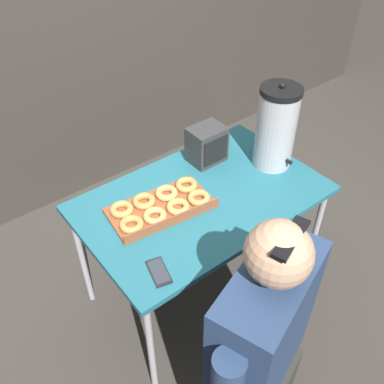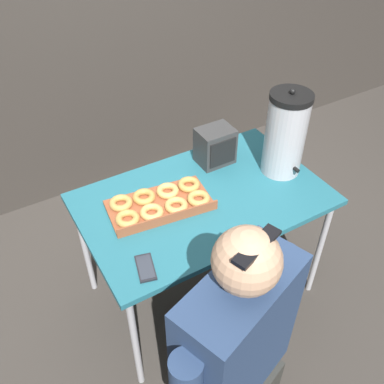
# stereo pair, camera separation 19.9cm
# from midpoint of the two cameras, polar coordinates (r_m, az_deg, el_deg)

# --- Properties ---
(ground_plane) EXTENTS (12.00, 12.00, 0.00)m
(ground_plane) POSITION_cam_midpoint_polar(r_m,az_deg,el_deg) (2.58, 3.49, -12.71)
(ground_plane) COLOR #3D3833
(back_wall) EXTENTS (6.00, 0.11, 2.53)m
(back_wall) POSITION_cam_midpoint_polar(r_m,az_deg,el_deg) (2.80, -11.14, 23.46)
(back_wall) COLOR #38332D
(back_wall) RESTS_ON ground
(folding_table) EXTENTS (1.17, 0.74, 0.71)m
(folding_table) POSITION_cam_midpoint_polar(r_m,az_deg,el_deg) (2.09, 4.21, -1.85)
(folding_table) COLOR #236675
(folding_table) RESTS_ON ground
(donut_box) EXTENTS (0.51, 0.31, 0.05)m
(donut_box) POSITION_cam_midpoint_polar(r_m,az_deg,el_deg) (1.99, -1.44, -1.59)
(donut_box) COLOR brown
(donut_box) RESTS_ON folding_table
(coffee_urn) EXTENTS (0.20, 0.23, 0.46)m
(coffee_urn) POSITION_cam_midpoint_polar(r_m,az_deg,el_deg) (2.16, 14.97, 7.40)
(coffee_urn) COLOR #B7B7BC
(coffee_urn) RESTS_ON folding_table
(cell_phone) EXTENTS (0.10, 0.15, 0.01)m
(cell_phone) POSITION_cam_midpoint_polar(r_m,az_deg,el_deg) (1.74, -2.94, -10.20)
(cell_phone) COLOR black
(cell_phone) RESTS_ON folding_table
(space_heater) EXTENTS (0.18, 0.15, 0.20)m
(space_heater) POSITION_cam_midpoint_polar(r_m,az_deg,el_deg) (2.23, 5.69, 6.03)
(space_heater) COLOR #333333
(space_heater) RESTS_ON folding_table
(person_seated) EXTENTS (0.60, 0.36, 1.24)m
(person_seated) POSITION_cam_midpoint_polar(r_m,az_deg,el_deg) (1.70, 9.23, -21.39)
(person_seated) COLOR #33332D
(person_seated) RESTS_ON ground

